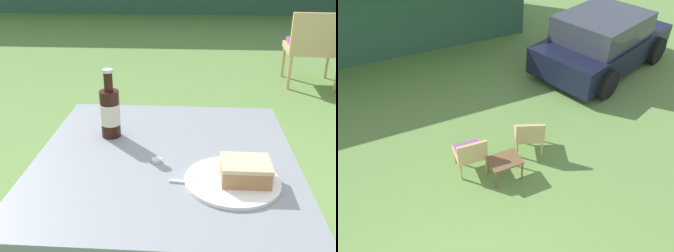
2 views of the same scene
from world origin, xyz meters
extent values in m
cylinder|color=tan|center=(1.51, 3.25, 0.17)|extent=(0.04, 0.04, 0.34)
cylinder|color=tan|center=(1.05, 3.28, 0.17)|extent=(0.04, 0.04, 0.34)
cylinder|color=tan|center=(1.03, 2.85, 0.17)|extent=(0.04, 0.04, 0.34)
cube|color=tan|center=(1.27, 3.05, 0.37)|extent=(0.55, 0.52, 0.06)
cube|color=tan|center=(1.26, 2.83, 0.57)|extent=(0.52, 0.08, 0.35)
cube|color=#995193|center=(1.27, 3.05, 0.42)|extent=(0.49, 0.45, 0.05)
cube|color=gray|center=(0.00, 0.00, 0.71)|extent=(0.75, 0.80, 0.04)
cylinder|color=gray|center=(-0.33, 0.36, 0.34)|extent=(0.04, 0.04, 0.69)
cylinder|color=gray|center=(0.33, 0.36, 0.34)|extent=(0.04, 0.04, 0.69)
cylinder|color=white|center=(0.18, -0.13, 0.73)|extent=(0.25, 0.25, 0.01)
cube|color=#AD7A4C|center=(0.21, -0.13, 0.76)|extent=(0.12, 0.10, 0.04)
cube|color=#DBBC89|center=(0.21, -0.13, 0.79)|extent=(0.12, 0.10, 0.01)
cylinder|color=black|center=(-0.18, 0.12, 0.81)|extent=(0.06, 0.06, 0.15)
cylinder|color=black|center=(-0.18, 0.12, 0.91)|extent=(0.03, 0.03, 0.06)
cylinder|color=silver|center=(-0.18, 0.12, 0.95)|extent=(0.03, 0.03, 0.01)
cylinder|color=beige|center=(-0.18, 0.12, 0.81)|extent=(0.06, 0.06, 0.07)
cube|color=silver|center=(0.11, -0.15, 0.73)|extent=(0.18, 0.03, 0.01)
cylinder|color=silver|center=(-0.02, -0.04, 0.73)|extent=(0.03, 0.03, 0.01)
camera|label=1|loc=(0.07, -1.01, 1.27)|focal=42.00mm
camera|label=2|loc=(0.10, -0.95, 4.38)|focal=35.00mm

